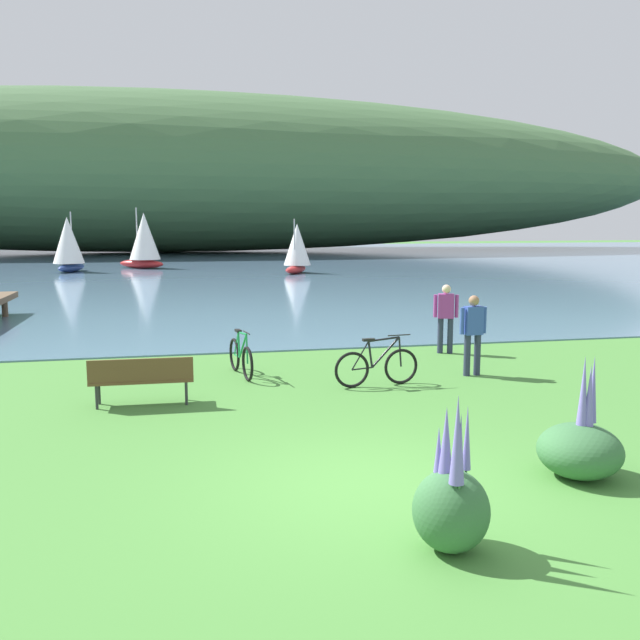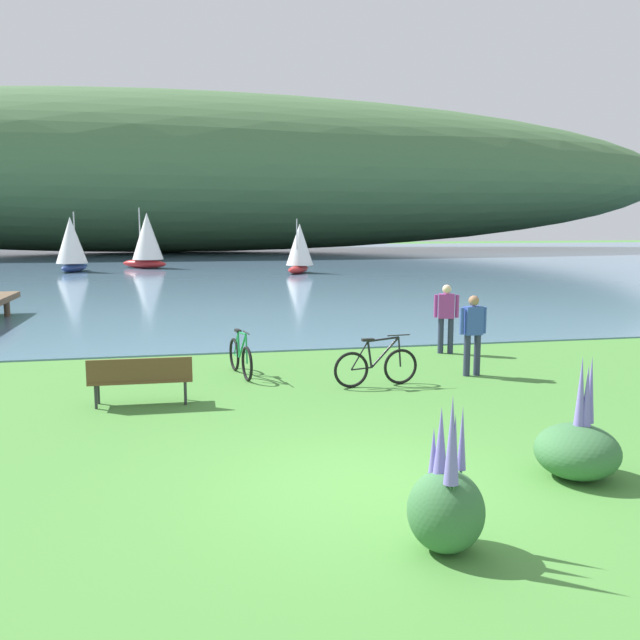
{
  "view_description": "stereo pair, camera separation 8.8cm",
  "coord_description": "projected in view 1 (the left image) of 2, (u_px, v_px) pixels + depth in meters",
  "views": [
    {
      "loc": [
        -2.23,
        -7.71,
        3.23
      ],
      "look_at": [
        0.94,
        7.33,
        1.0
      ],
      "focal_mm": 37.96,
      "sensor_mm": 36.0,
      "label": 1
    },
    {
      "loc": [
        -2.14,
        -7.72,
        3.23
      ],
      "look_at": [
        0.94,
        7.33,
        1.0
      ],
      "focal_mm": 37.96,
      "sensor_mm": 36.0,
      "label": 2
    }
  ],
  "objects": [
    {
      "name": "ground_plane",
      "position": [
        368.0,
        485.0,
        8.38
      ],
      "size": [
        200.0,
        200.0,
        0.0
      ],
      "primitive_type": "plane",
      "color": "#478438"
    },
    {
      "name": "park_bench_near_camera",
      "position": [
        142.0,
        377.0,
        11.92
      ],
      "size": [
        1.81,
        0.51,
        0.88
      ],
      "color": "brown",
      "rests_on": "ground"
    },
    {
      "name": "sailboat_mid_bay",
      "position": [
        144.0,
        240.0,
        46.69
      ],
      "size": [
        3.51,
        3.07,
        4.18
      ],
      "color": "#B22323",
      "rests_on": "bay_water"
    },
    {
      "name": "person_on_the_grass",
      "position": [
        473.0,
        330.0,
        14.23
      ],
      "size": [
        0.61,
        0.25,
        1.71
      ],
      "color": "#282D47",
      "rests_on": "ground"
    },
    {
      "name": "distant_hillside",
      "position": [
        168.0,
        173.0,
        71.93
      ],
      "size": [
        118.02,
        28.0,
        16.67
      ],
      "primitive_type": "ellipsoid",
      "color": "#42663D",
      "rests_on": "bay_water"
    },
    {
      "name": "person_at_shoreline",
      "position": [
        446.0,
        314.0,
        16.67
      ],
      "size": [
        0.58,
        0.33,
        1.71
      ],
      "color": "#282D47",
      "rests_on": "ground"
    },
    {
      "name": "sailboat_nearest_to_shore",
      "position": [
        68.0,
        244.0,
        43.13
      ],
      "size": [
        2.43,
        3.41,
        3.86
      ],
      "color": "navy",
      "rests_on": "bay_water"
    },
    {
      "name": "bicycle_leaning_near_bench",
      "position": [
        241.0,
        357.0,
        14.28
      ],
      "size": [
        0.36,
        1.75,
        1.01
      ],
      "color": "black",
      "rests_on": "ground"
    },
    {
      "name": "echium_bush_beside_closest",
      "position": [
        580.0,
        448.0,
        8.6
      ],
      "size": [
        1.07,
        1.07,
        1.58
      ],
      "color": "#386B3D",
      "rests_on": "ground"
    },
    {
      "name": "sailboat_toward_hillside",
      "position": [
        297.0,
        248.0,
        42.36
      ],
      "size": [
        2.38,
        2.9,
        3.39
      ],
      "color": "#B22323",
      "rests_on": "bay_water"
    },
    {
      "name": "echium_bush_closest_to_camera",
      "position": [
        451.0,
        505.0,
        6.64
      ],
      "size": [
        0.77,
        0.77,
        1.64
      ],
      "color": "#386B3D",
      "rests_on": "ground"
    },
    {
      "name": "bicycle_beside_path",
      "position": [
        377.0,
        366.0,
        13.4
      ],
      "size": [
        1.77,
        0.24,
        1.01
      ],
      "color": "black",
      "rests_on": "ground"
    },
    {
      "name": "bay_water",
      "position": [
        205.0,
        261.0,
        55.67
      ],
      "size": [
        180.0,
        80.0,
        0.04
      ],
      "primitive_type": "cube",
      "color": "#5B7F9E",
      "rests_on": "ground"
    }
  ]
}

